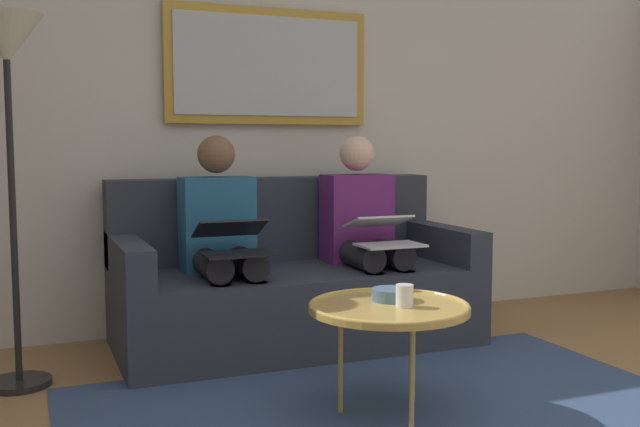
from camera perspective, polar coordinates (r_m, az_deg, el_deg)
wall_rear at (r=4.49m, az=-4.39°, el=8.03°), size 6.00×0.12×2.60m
area_rug at (r=3.07m, az=6.23°, el=-15.46°), size 2.60×1.80×0.01m
couch at (r=4.10m, az=-2.21°, el=-5.58°), size 1.93×0.90×0.90m
framed_mirror at (r=4.41m, az=-4.03°, el=11.33°), size 1.23×0.05×0.68m
coffee_table at (r=2.97m, az=5.36°, el=-7.34°), size 0.65×0.65×0.46m
cup at (r=2.93m, az=6.58°, el=-6.37°), size 0.07×0.07×0.09m
bowl at (r=3.04m, az=5.54°, el=-6.28°), size 0.16×0.16×0.05m
person_left at (r=4.15m, az=3.44°, el=-1.31°), size 0.38×0.58×1.14m
laptop_silver at (r=3.93m, az=4.95°, el=-1.40°), size 0.34×0.36×0.16m
person_right at (r=3.87m, az=-7.62°, el=-1.85°), size 0.38×0.58×1.14m
laptop_black at (r=3.64m, az=-6.71°, el=-2.00°), size 0.35×0.38×0.17m
standing_lamp at (r=3.53m, az=-23.10°, el=9.48°), size 0.32×0.32×1.66m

